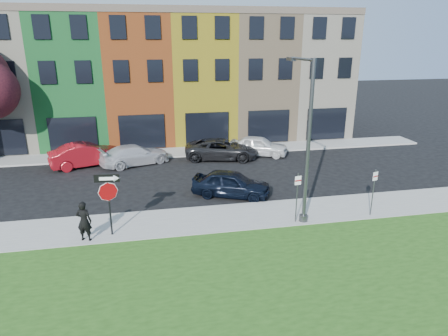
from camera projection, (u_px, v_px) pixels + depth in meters
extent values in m
plane|color=black|center=(267.00, 248.00, 16.67)|extent=(120.00, 120.00, 0.00)
cube|color=gray|center=(288.00, 213.00, 19.81)|extent=(40.00, 3.00, 0.12)
cube|color=gray|center=(170.00, 153.00, 30.07)|extent=(40.00, 2.40, 0.12)
cube|color=beige|center=(13.00, 81.00, 32.10)|extent=(5.00, 10.00, 10.00)
cube|color=#258A3B|center=(78.00, 79.00, 33.01)|extent=(5.00, 10.00, 10.00)
cube|color=#BA521F|center=(139.00, 78.00, 33.93)|extent=(5.00, 10.00, 10.00)
cube|color=gold|center=(198.00, 77.00, 34.84)|extent=(5.00, 10.00, 10.00)
cube|color=#978061|center=(253.00, 76.00, 35.75)|extent=(5.00, 10.00, 10.00)
cube|color=beige|center=(306.00, 75.00, 36.67)|extent=(5.00, 10.00, 10.00)
cube|color=black|center=(175.00, 130.00, 30.77)|extent=(30.00, 0.12, 2.60)
cylinder|color=black|center=(110.00, 206.00, 17.13)|extent=(0.08, 0.08, 2.70)
cylinder|color=white|center=(108.00, 192.00, 16.90)|extent=(0.85, 0.12, 0.85)
cylinder|color=maroon|center=(108.00, 192.00, 16.87)|extent=(0.81, 0.10, 0.81)
cube|color=black|center=(107.00, 178.00, 16.71)|extent=(1.05, 0.15, 0.34)
cube|color=white|center=(107.00, 179.00, 16.68)|extent=(0.66, 0.09, 0.14)
imported|color=black|center=(84.00, 221.00, 16.79)|extent=(0.87, 0.76, 1.77)
imported|color=black|center=(231.00, 184.00, 21.85)|extent=(4.91, 5.55, 1.45)
imported|color=maroon|center=(87.00, 155.00, 26.94)|extent=(4.62, 5.84, 1.59)
imported|color=#B4B4B9|center=(135.00, 155.00, 27.28)|extent=(5.17, 6.06, 1.38)
imported|color=black|center=(222.00, 149.00, 28.55)|extent=(4.57, 6.20, 1.44)
imported|color=silver|center=(259.00, 146.00, 29.42)|extent=(4.78, 5.48, 1.45)
cylinder|color=#47494C|center=(308.00, 145.00, 17.66)|extent=(0.18, 0.18, 7.44)
cylinder|color=#47494C|center=(303.00, 218.00, 18.78)|extent=(0.40, 0.40, 0.30)
cylinder|color=#47494C|center=(303.00, 59.00, 17.43)|extent=(0.34, 2.00, 0.12)
cube|color=#47494C|center=(291.00, 59.00, 18.44)|extent=(0.31, 0.57, 0.16)
cylinder|color=#47494C|center=(297.00, 198.00, 18.38)|extent=(0.05, 0.05, 2.40)
cube|color=white|center=(298.00, 181.00, 18.08)|extent=(0.32, 0.08, 0.42)
cube|color=maroon|center=(298.00, 181.00, 18.06)|extent=(0.32, 0.07, 0.06)
cylinder|color=#47494C|center=(373.00, 193.00, 19.10)|extent=(0.05, 0.05, 2.33)
cube|color=white|center=(375.00, 176.00, 18.80)|extent=(0.31, 0.13, 0.42)
cube|color=maroon|center=(376.00, 176.00, 18.78)|extent=(0.30, 0.12, 0.06)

